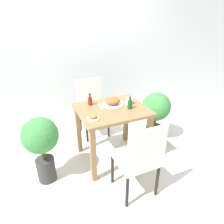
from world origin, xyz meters
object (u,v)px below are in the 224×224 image
Objects in this scene: food_plate at (113,102)px; sauce_bottle at (90,101)px; side_plate at (93,117)px; potted_plant_left at (41,142)px; chair_near at (139,157)px; potted_plant_right at (156,111)px; chair_far at (92,104)px; drink_cup at (129,101)px; condiment_bottle at (130,104)px.

sauce_bottle is (-0.26, 0.11, 0.02)m from food_plate.
potted_plant_left is (-0.57, 0.10, -0.24)m from side_plate.
potted_plant_right is (0.79, 0.83, -0.01)m from chair_near.
chair_near is 1.07m from potted_plant_left.
chair_far is at bearing 43.63° from potted_plant_left.
potted_plant_right is (1.08, 0.30, -0.28)m from side_plate.
sauce_bottle reaches higher than chair_far.
condiment_bottle reaches higher than drink_cup.
side_plate is at bearing -107.23° from chair_far.
potted_plant_left is at bearing -157.83° from sauce_bottle.
food_plate is 0.29m from sauce_bottle.
side_plate is 1.69× the size of drink_cup.
food_plate is at bearing 36.82° from side_plate.
food_plate is 0.22m from drink_cup.
side_plate is 0.90× the size of sauce_bottle.
condiment_bottle is at bearing -53.44° from food_plate.
chair_near reaches higher than side_plate.
chair_near is 5.65× the size of condiment_bottle.
side_plate is 0.90× the size of condiment_bottle.
condiment_bottle is at bearing -116.82° from drink_cup.
food_plate is 1.74× the size of sauce_bottle.
food_plate is at bearing 126.56° from condiment_bottle.
drink_cup is at bearing -17.07° from food_plate.
potted_plant_left is at bearing -35.73° from chair_near.
chair_far is at bearing -89.55° from chair_near.
chair_far reaches higher than drink_cup.
chair_near is 5.65× the size of sauce_bottle.
food_plate is 0.79m from potted_plant_right.
drink_cup is 0.15m from condiment_bottle.
sauce_bottle is at bearing 159.77° from drink_cup.
potted_plant_right is at bearing 15.66° from side_plate.
food_plate reaches higher than drink_cup.
potted_plant_right is (1.66, 0.20, -0.05)m from potted_plant_left.
potted_plant_left is at bearing 169.71° from side_plate.
food_plate is at bearing 162.93° from drink_cup.
condiment_bottle is (0.41, -0.30, 0.00)m from sauce_bottle.
potted_plant_left is at bearing -170.11° from food_plate.
side_plate is (-0.36, -0.27, -0.02)m from food_plate.
chair_near reaches higher than drink_cup.
food_plate is 1.74× the size of condiment_bottle.
side_plate reaches higher than potted_plant_right.
chair_far reaches higher than potted_plant_right.
potted_plant_right is (0.52, 0.10, -0.30)m from drink_cup.
sauce_bottle reaches higher than side_plate.
condiment_bottle is (0.50, 0.07, 0.04)m from side_plate.
condiment_bottle reaches higher than side_plate.
chair_far is 5.65× the size of sauce_bottle.
chair_far is 6.26× the size of side_plate.
chair_far is at bearing 142.12° from potted_plant_right.
chair_near is at bearing -89.55° from chair_far.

